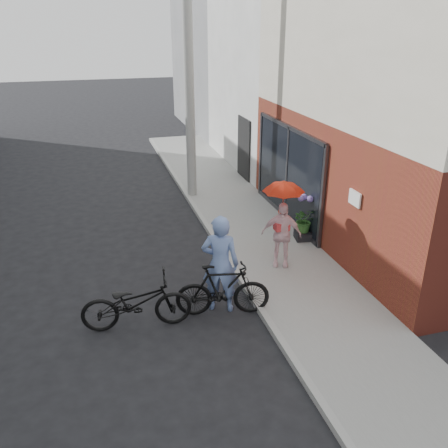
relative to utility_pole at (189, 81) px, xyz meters
name	(u,v)px	position (x,y,z in m)	size (l,w,h in m)	color
ground	(205,306)	(-1.10, -6.00, -3.50)	(80.00, 80.00, 0.00)	black
sidewalk	(269,246)	(1.00, -4.00, -3.44)	(2.20, 24.00, 0.12)	gray
curb	(223,252)	(-0.16, -4.00, -3.44)	(0.12, 24.00, 0.12)	#9E9E99
plaster_building	(332,67)	(6.10, 3.00, 0.00)	(8.00, 6.00, 7.00)	white
east_building_far	(265,55)	(6.10, 10.00, 0.00)	(8.00, 8.00, 7.00)	slate
utility_pole	(189,81)	(0.00, 0.00, 0.00)	(0.28, 0.28, 7.00)	#9E9E99
officer	(220,264)	(-0.84, -6.17, -2.54)	(0.70, 0.46, 1.92)	#6D86C2
bike_left	(136,303)	(-2.43, -6.33, -2.99)	(0.68, 1.94, 1.02)	black
bike_right	(223,290)	(-0.86, -6.36, -2.98)	(0.49, 1.74, 1.05)	black
kimono_woman	(281,234)	(0.84, -5.04, -2.65)	(0.86, 0.36, 1.46)	#FFD5DC
parasol	(284,186)	(0.84, -5.04, -1.55)	(0.83, 0.83, 0.73)	red
planter	(303,235)	(1.90, -3.98, -3.28)	(0.39, 0.39, 0.21)	black
potted_plant	(304,220)	(1.90, -3.98, -2.87)	(0.55, 0.48, 0.61)	#2F6026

